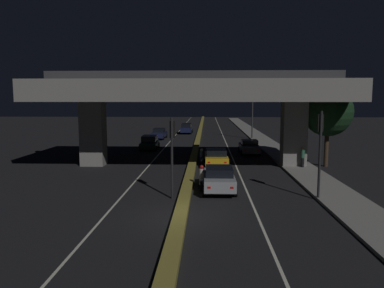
{
  "coord_description": "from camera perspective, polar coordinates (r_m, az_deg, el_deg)",
  "views": [
    {
      "loc": [
        1.23,
        -17.13,
        5.6
      ],
      "look_at": [
        -0.17,
        17.55,
        1.42
      ],
      "focal_mm": 35.0,
      "sensor_mm": 36.0,
      "label": 1
    }
  ],
  "objects": [
    {
      "name": "roadside_tree_kerbside_near",
      "position": [
        32.72,
        20.0,
        4.61
      ],
      "size": [
        4.03,
        4.03,
        6.57
      ],
      "color": "#38281C",
      "rests_on": "ground_plane"
    },
    {
      "name": "motorcycle_white_filtering_near",
      "position": [
        23.48,
        1.48,
        -5.32
      ],
      "size": [
        0.33,
        1.8,
        1.5
      ],
      "rotation": [
        0.0,
        0.0,
        1.53
      ],
      "color": "black",
      "rests_on": "ground_plane"
    },
    {
      "name": "traffic_light_left_of_median",
      "position": [
        20.91,
        -3.07,
        0.1
      ],
      "size": [
        0.3,
        0.49,
        4.59
      ],
      "color": "black",
      "rests_on": "ground_plane"
    },
    {
      "name": "motorcycle_blue_filtering_mid",
      "position": [
        31.75,
        1.49,
        -2.17
      ],
      "size": [
        0.34,
        1.85,
        1.43
      ],
      "rotation": [
        0.0,
        0.0,
        1.62
      ],
      "color": "black",
      "rests_on": "ground_plane"
    },
    {
      "name": "ground_plane",
      "position": [
        18.06,
        -1.74,
        -11.18
      ],
      "size": [
        200.0,
        200.0,
        0.0
      ],
      "primitive_type": "plane",
      "color": "black"
    },
    {
      "name": "median_divider",
      "position": [
        52.43,
        0.96,
        0.9
      ],
      "size": [
        0.65,
        126.0,
        0.29
      ],
      "primitive_type": "cube",
      "color": "olive",
      "rests_on": "ground_plane"
    },
    {
      "name": "car_dark_blue_third_oncoming",
      "position": [
        61.12,
        -0.83,
        2.42
      ],
      "size": [
        1.97,
        4.53,
        1.66
      ],
      "rotation": [
        0.0,
        0.0,
        -1.6
      ],
      "color": "#141938",
      "rests_on": "ground_plane"
    },
    {
      "name": "pedestrian_on_sidewalk",
      "position": [
        31.27,
        16.5,
        -1.96
      ],
      "size": [
        0.32,
        0.32,
        1.57
      ],
      "color": "black",
      "rests_on": "sidewalk_right"
    },
    {
      "name": "lane_line_left_inner",
      "position": [
        52.66,
        -3.05,
        0.76
      ],
      "size": [
        0.12,
        126.0,
        0.0
      ],
      "primitive_type": "cube",
      "color": "beige",
      "rests_on": "ground_plane"
    },
    {
      "name": "car_dark_blue_second_oncoming",
      "position": [
        53.08,
        -5.04,
        1.6
      ],
      "size": [
        2.0,
        4.86,
        1.49
      ],
      "rotation": [
        0.0,
        0.0,
        -1.6
      ],
      "color": "#141938",
      "rests_on": "ground_plane"
    },
    {
      "name": "car_taxi_yellow_second",
      "position": [
        31.59,
        3.68,
        -1.98
      ],
      "size": [
        2.08,
        4.49,
        1.43
      ],
      "rotation": [
        0.0,
        0.0,
        1.59
      ],
      "color": "gold",
      "rests_on": "ground_plane"
    },
    {
      "name": "elevated_overpass",
      "position": [
        31.1,
        0.05,
        7.56
      ],
      "size": [
        24.63,
        10.52,
        7.9
      ],
      "color": "gray",
      "rests_on": "ground_plane"
    },
    {
      "name": "car_silver_lead",
      "position": [
        23.03,
        4.13,
        -5.19
      ],
      "size": [
        2.01,
        4.47,
        1.5
      ],
      "rotation": [
        0.0,
        0.0,
        1.58
      ],
      "color": "gray",
      "rests_on": "ground_plane"
    },
    {
      "name": "sidewalk_right",
      "position": [
        46.07,
        11.63,
        -0.15
      ],
      "size": [
        2.74,
        126.0,
        0.16
      ],
      "primitive_type": "cube",
      "color": "gray",
      "rests_on": "ground_plane"
    },
    {
      "name": "lane_line_right_inner",
      "position": [
        52.49,
        4.97,
        0.72
      ],
      "size": [
        0.12,
        126.0,
        0.0
      ],
      "primitive_type": "cube",
      "color": "beige",
      "rests_on": "ground_plane"
    },
    {
      "name": "street_lamp",
      "position": [
        52.89,
        8.81,
        5.5
      ],
      "size": [
        2.44,
        0.32,
        7.35
      ],
      "color": "#2D2D30",
      "rests_on": "ground_plane"
    },
    {
      "name": "car_grey_third",
      "position": [
        38.62,
        8.72,
        -0.44
      ],
      "size": [
        2.01,
        4.04,
        1.48
      ],
      "rotation": [
        0.0,
        0.0,
        1.59
      ],
      "color": "#515459",
      "rests_on": "ground_plane"
    },
    {
      "name": "traffic_light_right_of_median",
      "position": [
        21.69,
        18.91,
        0.63
      ],
      "size": [
        0.3,
        0.49,
        4.96
      ],
      "color": "black",
      "rests_on": "ground_plane"
    },
    {
      "name": "car_dark_green_lead_oncoming",
      "position": [
        41.95,
        -6.48,
        0.28
      ],
      "size": [
        2.03,
        4.45,
        1.57
      ],
      "rotation": [
        0.0,
        0.0,
        -1.54
      ],
      "color": "black",
      "rests_on": "ground_plane"
    }
  ]
}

